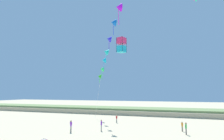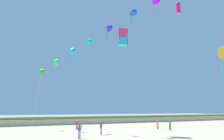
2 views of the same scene
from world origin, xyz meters
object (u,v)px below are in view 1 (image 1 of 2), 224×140
person_far_right (182,126)px  large_kite_high_solo (121,45)px  person_near_right (101,124)px  person_mid_center (71,125)px  person_far_left (117,118)px  person_near_left (186,128)px

person_far_right → large_kite_high_solo: 15.61m
person_near_right → large_kite_high_solo: large_kite_high_solo is taller
person_near_right → person_far_right: (11.90, 3.68, -0.12)m
person_mid_center → person_far_left: 11.74m
person_mid_center → person_far_left: size_ratio=1.13×
person_near_left → person_far_left: 14.68m
person_mid_center → person_near_left: bearing=13.6°
person_mid_center → person_far_right: size_ratio=1.17×
person_near_right → person_mid_center: bearing=-145.5°
large_kite_high_solo → person_near_right: bearing=-178.5°
person_far_left → large_kite_high_solo: (3.65, -8.48, 12.50)m
person_near_left → person_far_left: size_ratio=1.11×
person_far_right → person_near_left: bearing=-77.5°
person_near_right → person_mid_center: 4.66m
person_near_right → person_mid_center: person_mid_center is taller
person_mid_center → large_kite_high_solo: (7.17, 2.72, 12.39)m
person_far_left → person_far_right: person_far_left is taller
person_near_left → person_near_right: (-12.43, -1.30, -0.01)m
person_near_left → person_near_right: size_ratio=1.01×
large_kite_high_solo → person_far_right: bearing=22.7°
person_near_left → person_far_right: bearing=102.5°
person_near_left → person_mid_center: person_mid_center is taller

